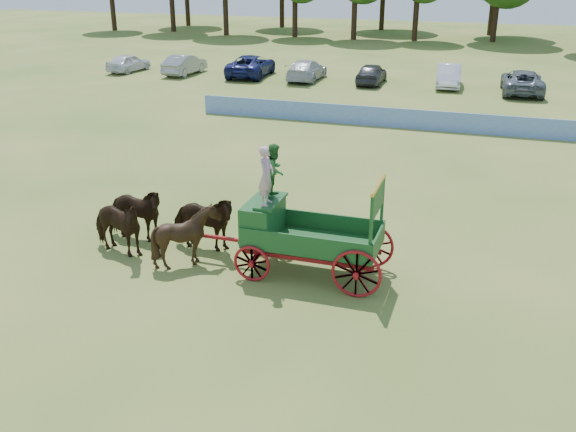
{
  "coord_description": "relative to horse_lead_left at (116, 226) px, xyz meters",
  "views": [
    {
      "loc": [
        2.22,
        -15.97,
        8.59
      ],
      "look_at": [
        -3.35,
        1.08,
        1.3
      ],
      "focal_mm": 40.0,
      "sensor_mm": 36.0,
      "label": 1
    }
  ],
  "objects": [
    {
      "name": "horse_lead_left",
      "position": [
        0.0,
        0.0,
        0.0
      ],
      "size": [
        2.36,
        1.47,
        1.85
      ],
      "primitive_type": "imported",
      "rotation": [
        0.0,
        0.0,
        1.34
      ],
      "color": "black",
      "rests_on": "ground"
    },
    {
      "name": "horse_wheel_left",
      "position": [
        2.4,
        -0.0,
        0.0
      ],
      "size": [
        1.74,
        1.57,
        1.86
      ],
      "primitive_type": "imported",
      "rotation": [
        0.0,
        0.0,
        1.53
      ],
      "color": "black",
      "rests_on": "ground"
    },
    {
      "name": "parked_cars",
      "position": [
        10.09,
        30.34,
        -0.17
      ],
      "size": [
        56.55,
        7.16,
        1.61
      ],
      "color": "silver",
      "rests_on": "ground"
    },
    {
      "name": "ground",
      "position": [
        8.39,
        0.47,
        -0.93
      ],
      "size": [
        160.0,
        160.0,
        0.0
      ],
      "primitive_type": "plane",
      "color": "olive",
      "rests_on": "ground"
    },
    {
      "name": "horse_lead_right",
      "position": [
        0.0,
        1.1,
        0.0
      ],
      "size": [
        2.22,
        1.06,
        1.85
      ],
      "primitive_type": "imported",
      "rotation": [
        0.0,
        0.0,
        1.54
      ],
      "color": "black",
      "rests_on": "ground"
    },
    {
      "name": "horse_wheel_right",
      "position": [
        2.4,
        1.1,
        0.0
      ],
      "size": [
        2.22,
        1.06,
        1.85
      ],
      "primitive_type": "imported",
      "rotation": [
        0.0,
        0.0,
        1.6
      ],
      "color": "black",
      "rests_on": "ground"
    },
    {
      "name": "sponsor_banner",
      "position": [
        7.39,
        18.47,
        -0.4
      ],
      "size": [
        26.0,
        0.08,
        1.05
      ],
      "primitive_type": "cube",
      "color": "blue",
      "rests_on": "ground"
    },
    {
      "name": "farm_dray",
      "position": [
        5.35,
        0.57,
        0.74
      ],
      "size": [
        6.0,
        2.0,
        3.82
      ],
      "color": "#A6101E",
      "rests_on": "ground"
    }
  ]
}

